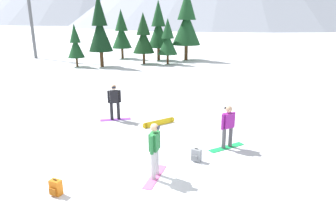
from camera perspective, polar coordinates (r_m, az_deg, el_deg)
name	(u,v)px	position (r m, az deg, el deg)	size (l,w,h in m)	color
ground_plane	(138,178)	(9.56, -5.65, -12.32)	(800.00, 800.00, 0.00)	white
snowboarder_foreground	(155,149)	(9.18, -2.53, -7.04)	(0.35, 1.53, 1.75)	pink
snowboarder_midground	(228,126)	(11.44, 11.20, -2.65)	(1.29, 1.27, 1.65)	#19B259
snowboarder_background	(114,101)	(14.53, -10.03, 1.98)	(1.43, 0.87, 1.73)	#993FD8
loose_snowboard_far_spare	(159,122)	(13.84, -1.73, -1.97)	(1.21, 1.34, 0.25)	yellow
backpack_orange	(56,188)	(9.19, -20.38, -13.20)	(0.35, 0.31, 0.47)	orange
backpack_grey	(196,155)	(10.50, 5.33, -8.11)	(0.37, 0.34, 0.47)	gray
pine_tree_tall	(100,28)	(30.76, -12.73, 15.24)	(2.31, 2.31, 6.88)	#472D19
pine_tree_young	(158,28)	(34.73, -1.82, 15.54)	(2.42, 2.42, 6.53)	#472D19
pine_tree_short	(143,36)	(32.03, -4.65, 14.04)	(2.21, 2.21, 5.20)	#472D19
pine_tree_leaning	(168,39)	(31.78, -0.06, 13.49)	(2.01, 2.01, 4.61)	#472D19
pine_tree_twin	(121,32)	(36.61, -8.74, 14.65)	(2.27, 2.27, 5.58)	#472D19
pine_tree_slender	(75,44)	(31.39, -17.03, 12.19)	(1.60, 1.60, 4.11)	#472D19
pine_tree_broad	(187,22)	(34.91, 3.52, 16.62)	(3.17, 3.17, 7.74)	#472D19
ski_lift_tower	(29,4)	(39.63, -24.68, 18.02)	(3.43, 0.36, 10.77)	#595B60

